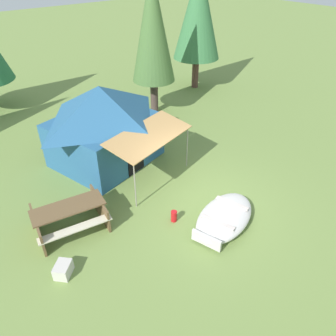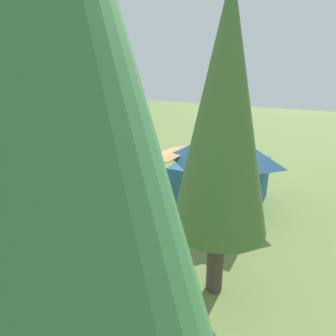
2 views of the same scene
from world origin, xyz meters
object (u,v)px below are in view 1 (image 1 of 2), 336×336
object	(u,v)px
picnic_table	(69,215)
pine_tree_side	(153,27)
cooler_box	(63,270)
beached_rowboat	(224,217)
fuel_can	(174,216)
pine_tree_far_center	(198,12)
canvas_cabin_tent	(103,124)

from	to	relation	value
picnic_table	pine_tree_side	bearing A→B (deg)	35.75
cooler_box	pine_tree_side	xyz separation A→B (m)	(7.24, 5.92, 3.54)
pine_tree_side	picnic_table	bearing A→B (deg)	-144.25
beached_rowboat	fuel_can	distance (m)	1.39
beached_rowboat	pine_tree_far_center	world-z (taller)	pine_tree_far_center
canvas_cabin_tent	picnic_table	size ratio (longest dim) A/B	2.28
pine_tree_far_center	cooler_box	bearing A→B (deg)	-146.98
fuel_can	pine_tree_far_center	distance (m)	11.23
canvas_cabin_tent	cooler_box	xyz separation A→B (m)	(-3.39, -3.73, -1.26)
canvas_cabin_tent	pine_tree_far_center	distance (m)	8.54
beached_rowboat	fuel_can	xyz separation A→B (m)	(-1.01, 0.96, -0.06)
canvas_cabin_tent	cooler_box	bearing A→B (deg)	-132.31
pine_tree_far_center	pine_tree_side	xyz separation A→B (m)	(-3.66, -1.16, -0.05)
picnic_table	pine_tree_far_center	world-z (taller)	pine_tree_far_center
beached_rowboat	pine_tree_side	world-z (taller)	pine_tree_side
fuel_can	pine_tree_side	xyz separation A→B (m)	(4.06, 6.18, 3.54)
cooler_box	fuel_can	bearing A→B (deg)	-4.61
beached_rowboat	cooler_box	world-z (taller)	beached_rowboat
canvas_cabin_tent	cooler_box	world-z (taller)	canvas_cabin_tent
cooler_box	pine_tree_side	distance (m)	10.00
beached_rowboat	canvas_cabin_tent	xyz separation A→B (m)	(-0.80, 4.94, 1.20)
picnic_table	fuel_can	world-z (taller)	picnic_table
pine_tree_side	pine_tree_far_center	bearing A→B (deg)	17.59
picnic_table	fuel_can	distance (m)	2.84
picnic_table	pine_tree_side	xyz separation A→B (m)	(6.40, 4.61, 3.23)
beached_rowboat	pine_tree_side	bearing A→B (deg)	66.89
cooler_box	pine_tree_far_center	world-z (taller)	pine_tree_far_center
pine_tree_far_center	pine_tree_side	world-z (taller)	same
cooler_box	pine_tree_far_center	bearing A→B (deg)	33.02
beached_rowboat	fuel_can	size ratio (longest dim) A/B	7.68
picnic_table	cooler_box	size ratio (longest dim) A/B	4.80
picnic_table	pine_tree_far_center	size ratio (longest dim) A/B	0.35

